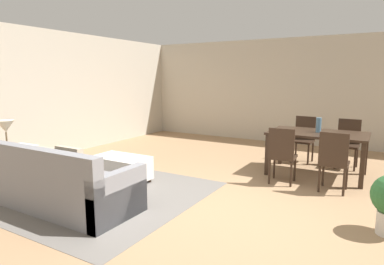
% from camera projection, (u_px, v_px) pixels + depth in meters
% --- Properties ---
extents(ground_plane, '(10.80, 10.80, 0.00)m').
position_uv_depth(ground_plane, '(221.00, 210.00, 4.28)').
color(ground_plane, '#9E7A56').
extents(wall_back, '(9.00, 0.12, 2.70)m').
position_uv_depth(wall_back, '(307.00, 92.00, 8.32)').
color(wall_back, '#BCB2A0').
rests_on(wall_back, ground_plane).
extents(wall_left, '(0.12, 11.00, 2.70)m').
position_uv_depth(wall_left, '(32.00, 95.00, 6.72)').
color(wall_left, '#BCB2A0').
rests_on(wall_left, ground_plane).
extents(area_rug, '(3.00, 2.80, 0.01)m').
position_uv_depth(area_rug, '(97.00, 192.00, 4.93)').
color(area_rug, slate).
rests_on(area_rug, ground_plane).
extents(couch, '(2.05, 0.89, 0.86)m').
position_uv_depth(couch, '(61.00, 186.00, 4.33)').
color(couch, gray).
rests_on(couch, ground_plane).
extents(ottoman_table, '(0.92, 0.55, 0.43)m').
position_uv_depth(ottoman_table, '(121.00, 168.00, 5.40)').
color(ottoman_table, silver).
rests_on(ottoman_table, ground_plane).
extents(side_table, '(0.40, 0.40, 0.54)m').
position_uv_depth(side_table, '(9.00, 162.00, 5.05)').
color(side_table, olive).
rests_on(side_table, ground_plane).
extents(table_lamp, '(0.26, 0.26, 0.52)m').
position_uv_depth(table_lamp, '(6.00, 128.00, 4.96)').
color(table_lamp, brown).
rests_on(table_lamp, side_table).
extents(dining_table, '(1.61, 0.99, 0.76)m').
position_uv_depth(dining_table, '(318.00, 137.00, 5.75)').
color(dining_table, '#332319').
rests_on(dining_table, ground_plane).
extents(dining_chair_near_left, '(0.42, 0.42, 0.92)m').
position_uv_depth(dining_chair_near_left, '(282.00, 152.00, 5.26)').
color(dining_chair_near_left, '#332319').
rests_on(dining_chair_near_left, ground_plane).
extents(dining_chair_near_right, '(0.40, 0.40, 0.92)m').
position_uv_depth(dining_chair_near_right, '(334.00, 159.00, 4.86)').
color(dining_chair_near_right, '#332319').
rests_on(dining_chair_near_right, ground_plane).
extents(dining_chair_far_left, '(0.42, 0.42, 0.92)m').
position_uv_depth(dining_chair_far_left, '(304.00, 136.00, 6.72)').
color(dining_chair_far_left, '#332319').
rests_on(dining_chair_far_left, ground_plane).
extents(dining_chair_far_right, '(0.41, 0.41, 0.92)m').
position_uv_depth(dining_chair_far_right, '(348.00, 140.00, 6.28)').
color(dining_chair_far_right, '#332319').
rests_on(dining_chair_far_right, ground_plane).
extents(vase_centerpiece, '(0.09, 0.09, 0.26)m').
position_uv_depth(vase_centerpiece, '(319.00, 125.00, 5.73)').
color(vase_centerpiece, slate).
rests_on(vase_centerpiece, dining_table).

